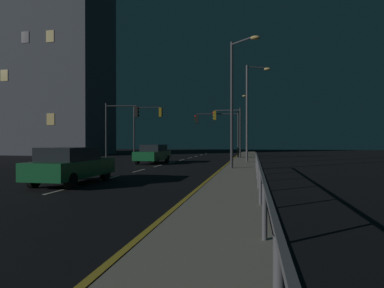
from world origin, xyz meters
TOP-DOWN VIEW (x-y plane):
  - ground_plane at (0.00, 17.50)m, footprint 112.00×112.00m
  - sidewalk_right at (6.23, 17.50)m, footprint 2.18×77.00m
  - lane_markings_center at (0.00, 21.00)m, footprint 0.14×50.00m
  - lane_edge_line at (4.89, 22.50)m, footprint 0.14×53.00m
  - car at (-0.60, 10.62)m, footprint 1.83×4.40m
  - car_oncoming at (-1.27, 23.62)m, footprint 1.94×4.45m
  - traffic_light_overhead_east at (3.32, 31.57)m, footprint 4.66×0.77m
  - traffic_light_mid_left at (-4.18, 30.08)m, footprint 3.18×0.49m
  - traffic_light_mid_right at (4.41, 31.37)m, footprint 2.98×0.48m
  - traffic_light_far_left at (-4.51, 24.35)m, footprint 3.01×0.65m
  - street_lamp_across_street at (6.76, 24.77)m, footprint 2.01×0.86m
  - street_lamp_median at (6.08, 44.49)m, footprint 0.80×2.07m
  - street_lamp_corner at (5.90, 18.16)m, footprint 1.81×1.57m
  - barrier_fence at (7.17, 8.46)m, footprint 0.09×21.00m
  - building_distant at (-25.28, 38.81)m, footprint 23.24×9.03m

SIDE VIEW (x-z plane):
  - ground_plane at x=0.00m, z-range 0.00..0.00m
  - lane_edge_line at x=4.89m, z-range 0.00..0.01m
  - lane_markings_center at x=0.00m, z-range 0.00..0.01m
  - sidewalk_right at x=6.23m, z-range 0.00..0.14m
  - car at x=-0.60m, z-range 0.04..1.61m
  - car_oncoming at x=-1.27m, z-range 0.04..1.61m
  - barrier_fence at x=7.17m, z-range 0.39..1.37m
  - traffic_light_overhead_east at x=3.32m, z-range 1.19..6.06m
  - traffic_light_far_left at x=-4.51m, z-range 1.02..6.24m
  - traffic_light_mid_right at x=4.41m, z-range 1.16..6.37m
  - traffic_light_mid_left at x=-4.18m, z-range 1.11..6.80m
  - street_lamp_across_street at x=6.76m, z-range 0.90..8.87m
  - street_lamp_corner at x=5.90m, z-range 0.92..8.88m
  - street_lamp_median at x=6.08m, z-range 0.92..9.28m
  - building_distant at x=-25.28m, z-range 0.00..31.31m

